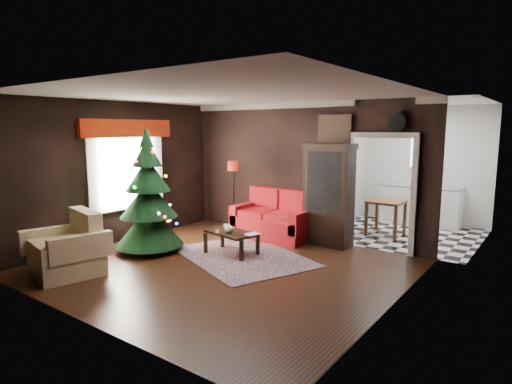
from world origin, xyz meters
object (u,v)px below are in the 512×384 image
Objects in this scene: coffee_table at (231,243)px; wall_clock at (397,122)px; curio_cabinet at (329,197)px; loveseat at (273,215)px; teapot at (228,229)px; armchair at (66,246)px; christmas_tree at (148,195)px; kitchen_table at (386,218)px; floor_lamp at (233,197)px.

coffee_table is 2.85× the size of wall_clock.
loveseat is at bearing -169.17° from curio_cabinet.
armchair is at bearing -122.45° from teapot.
loveseat is 1.87× the size of coffee_table.
christmas_tree is at bearing -156.18° from teapot.
coffee_table is (1.37, 0.73, -0.83)m from christmas_tree.
curio_cabinet is 2.10m from coffee_table.
kitchen_table is at bearing 42.51° from loveseat.
kitchen_table is (1.80, 1.65, -0.12)m from loveseat.
kitchen_table is at bearing 65.56° from curio_cabinet.
teapot is at bearing -122.40° from curio_cabinet.
christmas_tree reaches higher than armchair.
curio_cabinet is at bearing -114.44° from kitchen_table.
curio_cabinet is 2.06m from floor_lamp.
coffee_table is at bearing 28.06° from christmas_tree.
curio_cabinet is 1.26× the size of floor_lamp.
kitchen_table is (-0.55, 1.25, -2.00)m from wall_clock.
curio_cabinet is at bearing 57.60° from teapot.
coffee_table is at bearing -52.56° from floor_lamp.
floor_lamp is 3.56m from armchair.
christmas_tree is (-2.49, -2.35, 0.10)m from curio_cabinet.
christmas_tree is 1.76m from coffee_table.
loveseat is at bearing 57.77° from christmas_tree.
wall_clock is at bearing 39.74° from teapot.
curio_cabinet is 1.67m from kitchen_table.
wall_clock reaches higher than armchair.
loveseat is 1.25m from curio_cabinet.
floor_lamp is 4.72× the size of wall_clock.
armchair is at bearing -120.72° from coffee_table.
loveseat is 1.13× the size of floor_lamp.
teapot is (-1.10, -1.73, -0.45)m from curio_cabinet.
armchair is 3.17× the size of wall_clock.
coffee_table is at bearing -120.21° from kitchen_table.
armchair reaches higher than teapot.
loveseat is 5.31× the size of wall_clock.
curio_cabinet is 4.73m from armchair.
teapot is (0.05, -1.51, 0.00)m from loveseat.
kitchen_table is at bearing 50.25° from christmas_tree.
loveseat is 2.57m from christmas_tree.
wall_clock reaches higher than teapot.
wall_clock reaches higher than christmas_tree.
christmas_tree reaches higher than floor_lamp.
teapot is 3.53m from wall_clock.
christmas_tree reaches higher than kitchen_table.
christmas_tree is 4.96m from kitchen_table.
curio_cabinet reaches higher than coffee_table.
kitchen_table reaches higher than teapot.
floor_lamp is at bearing 75.46° from christmas_tree.
armchair is 2.65m from teapot.
christmas_tree is at bearing 102.00° from armchair.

